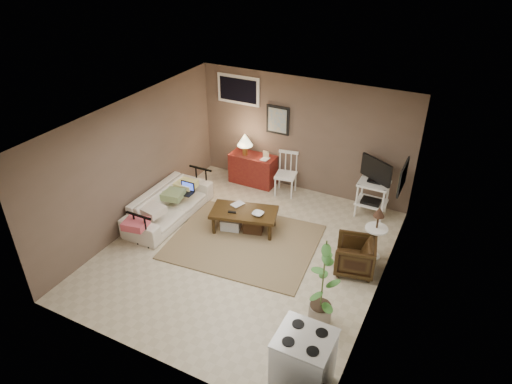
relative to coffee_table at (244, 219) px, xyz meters
The scene contains 20 objects.
floor 0.70m from the coffee_table, 59.88° to the right, with size 5.00×5.00×0.00m, color #C1B293.
art_back 2.26m from the coffee_table, 96.59° to the left, with size 0.50×0.03×0.60m, color black.
art_right 2.89m from the coffee_table, 10.69° to the left, with size 0.03×0.60×0.45m, color black.
window 2.79m from the coffee_table, 120.44° to the left, with size 0.96×0.03×0.60m, color white.
rug 0.44m from the coffee_table, 62.16° to the right, with size 2.50×2.00×0.02m, color #84694D.
coffee_table is the anchor object (origin of this frame).
sofa 1.50m from the coffee_table, 169.83° to the right, with size 1.96×0.57×0.77m, color beige.
sofa_pillows 1.52m from the coffee_table, 161.01° to the right, with size 0.38×1.87×0.13m, color beige, non-canonical shape.
sofa_end_rails 1.39m from the coffee_table, 169.01° to the right, with size 0.53×1.96×0.66m, color black, non-canonical shape.
laptop 1.31m from the coffee_table, behind, with size 0.30×0.22×0.21m.
red_console 1.81m from the coffee_table, 112.37° to the left, with size 0.99×0.44×1.14m.
spindle_chair 1.60m from the coffee_table, 85.05° to the left, with size 0.47×0.47×0.90m.
tv_stand 2.52m from the coffee_table, 38.83° to the left, with size 0.64×0.46×1.20m.
side_table 2.36m from the coffee_table, ahead, with size 0.37×0.37×1.00m.
armchair 2.13m from the coffee_table, ahead, with size 0.61×0.58×0.63m, color black.
potted_plant 2.54m from the coffee_table, 36.15° to the right, with size 0.36×0.36×1.43m.
stove 3.38m from the coffee_table, 49.71° to the right, with size 0.66×0.61×0.86m.
bowl 0.40m from the coffee_table, ahead, with size 0.20×0.05×0.20m, color #3D2910.
book_table 0.44m from the coffee_table, 149.21° to the left, with size 0.17×0.02×0.23m, color #3D2910.
book_console 1.75m from the coffee_table, 104.98° to the left, with size 0.15×0.02×0.20m, color #3D2910.
Camera 1 is at (2.99, -5.48, 4.91)m, focal length 32.00 mm.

